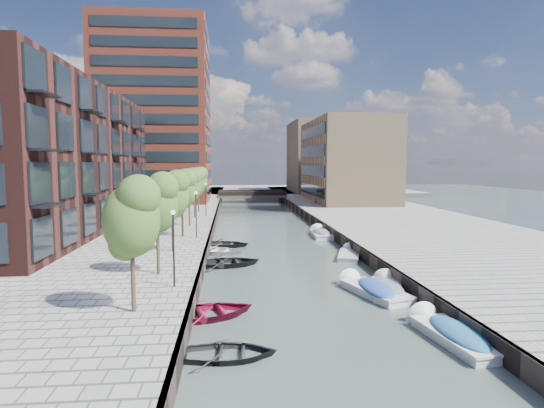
{
  "coord_description": "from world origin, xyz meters",
  "views": [
    {
      "loc": [
        -4.15,
        -16.27,
        7.62
      ],
      "look_at": [
        0.0,
        29.05,
        3.5
      ],
      "focal_mm": 30.0,
      "sensor_mm": 36.0,
      "label": 1
    }
  ],
  "objects": [
    {
      "name": "sloop_1",
      "position": [
        -4.36,
        1.0,
        0.0
      ],
      "size": [
        4.08,
        2.97,
        0.83
      ],
      "primitive_type": "imported",
      "rotation": [
        0.0,
        0.0,
        1.54
      ],
      "color": "#232326",
      "rests_on": "ground"
    },
    {
      "name": "tower",
      "position": [
        -17.0,
        65.0,
        16.0
      ],
      "size": [
        18.0,
        18.0,
        30.0
      ],
      "primitive_type": "cube",
      "color": "brown",
      "rests_on": "quay_left"
    },
    {
      "name": "lamp_0",
      "position": [
        -7.2,
        8.0,
        3.51
      ],
      "size": [
        0.24,
        0.24,
        4.12
      ],
      "color": "black",
      "rests_on": "quay_left"
    },
    {
      "name": "far_closure",
      "position": [
        0.0,
        100.0,
        0.5
      ],
      "size": [
        80.0,
        40.0,
        1.0
      ],
      "primitive_type": "cube",
      "color": "gray",
      "rests_on": "ground"
    },
    {
      "name": "quay_right",
      "position": [
        16.0,
        40.0,
        0.5
      ],
      "size": [
        20.0,
        140.0,
        1.0
      ],
      "primitive_type": "cube",
      "color": "gray",
      "rests_on": "ground"
    },
    {
      "name": "tree_3",
      "position": [
        -8.5,
        25.0,
        5.31
      ],
      "size": [
        2.5,
        2.5,
        5.95
      ],
      "color": "#382619",
      "rests_on": "quay_left"
    },
    {
      "name": "quay_wall_right",
      "position": [
        6.1,
        40.0,
        0.5
      ],
      "size": [
        0.25,
        140.0,
        1.0
      ],
      "primitive_type": "cube",
      "color": "#332823",
      "rests_on": "ground"
    },
    {
      "name": "tan_block_near",
      "position": [
        16.0,
        62.0,
        8.0
      ],
      "size": [
        12.0,
        25.0,
        14.0
      ],
      "primitive_type": "cube",
      "color": "tan",
      "rests_on": "quay_right"
    },
    {
      "name": "tree_5",
      "position": [
        -8.5,
        39.0,
        5.31
      ],
      "size": [
        2.5,
        2.5,
        5.95
      ],
      "color": "#382619",
      "rests_on": "quay_left"
    },
    {
      "name": "tree_0",
      "position": [
        -8.5,
        4.0,
        5.31
      ],
      "size": [
        2.5,
        2.5,
        5.95
      ],
      "color": "#382619",
      "rests_on": "quay_left"
    },
    {
      "name": "tree_1",
      "position": [
        -8.5,
        11.0,
        5.31
      ],
      "size": [
        2.5,
        2.5,
        5.95
      ],
      "color": "#382619",
      "rests_on": "quay_left"
    },
    {
      "name": "water",
      "position": [
        0.0,
        40.0,
        0.0
      ],
      "size": [
        300.0,
        300.0,
        0.0
      ],
      "primitive_type": "plane",
      "color": "#38473F",
      "rests_on": "ground"
    },
    {
      "name": "tan_block_far",
      "position": [
        16.0,
        88.0,
        9.0
      ],
      "size": [
        12.0,
        20.0,
        16.0
      ],
      "primitive_type": "cube",
      "color": "tan",
      "rests_on": "quay_right"
    },
    {
      "name": "motorboat_4",
      "position": [
        5.23,
        30.19,
        0.22
      ],
      "size": [
        2.07,
        5.43,
        1.79
      ],
      "color": "silver",
      "rests_on": "ground"
    },
    {
      "name": "sloop_2",
      "position": [
        -5.35,
        5.77,
        0.0
      ],
      "size": [
        5.69,
        4.83,
        1.0
      ],
      "primitive_type": "imported",
      "rotation": [
        0.0,
        0.0,
        1.9
      ],
      "color": "maroon",
      "rests_on": "ground"
    },
    {
      "name": "motorboat_1",
      "position": [
        5.07,
        9.48,
        0.19
      ],
      "size": [
        2.95,
        5.06,
        1.6
      ],
      "color": "silver",
      "rests_on": "ground"
    },
    {
      "name": "motorboat_3",
      "position": [
        3.98,
        9.11,
        0.22
      ],
      "size": [
        3.32,
        5.61,
        1.77
      ],
      "color": "silver",
      "rests_on": "ground"
    },
    {
      "name": "bridge",
      "position": [
        0.0,
        72.0,
        1.39
      ],
      "size": [
        13.0,
        6.0,
        1.3
      ],
      "color": "gray",
      "rests_on": "ground"
    },
    {
      "name": "sloop_3",
      "position": [
        -5.4,
        21.77,
        0.0
      ],
      "size": [
        5.65,
        4.91,
        0.98
      ],
      "primitive_type": "imported",
      "rotation": [
        0.0,
        0.0,
        1.18
      ],
      "color": "silver",
      "rests_on": "ground"
    },
    {
      "name": "lamp_1",
      "position": [
        -7.2,
        24.0,
        3.51
      ],
      "size": [
        0.24,
        0.24,
        4.12
      ],
      "color": "black",
      "rests_on": "quay_left"
    },
    {
      "name": "tree_4",
      "position": [
        -8.5,
        32.0,
        5.31
      ],
      "size": [
        2.5,
        2.5,
        5.95
      ],
      "color": "#382619",
      "rests_on": "quay_left"
    },
    {
      "name": "apartment_block",
      "position": [
        -20.0,
        30.0,
        8.0
      ],
      "size": [
        8.0,
        38.0,
        14.0
      ],
      "primitive_type": "cube",
      "color": "black",
      "rests_on": "quay_left"
    },
    {
      "name": "car",
      "position": [
        10.9,
        58.8,
        1.61
      ],
      "size": [
        2.7,
        3.87,
        1.22
      ],
      "primitive_type": "imported",
      "rotation": [
        0.0,
        0.0,
        -0.39
      ],
      "color": "#959699",
      "rests_on": "quay_right"
    },
    {
      "name": "tree_2",
      "position": [
        -8.5,
        18.0,
        5.31
      ],
      "size": [
        2.5,
        2.5,
        5.95
      ],
      "color": "#382619",
      "rests_on": "quay_left"
    },
    {
      "name": "tree_6",
      "position": [
        -8.5,
        46.0,
        5.31
      ],
      "size": [
        2.5,
        2.5,
        5.95
      ],
      "color": "#382619",
      "rests_on": "quay_left"
    },
    {
      "name": "sloop_0",
      "position": [
        -4.53,
        16.99,
        0.0
      ],
      "size": [
        5.55,
        4.32,
        1.05
      ],
      "primitive_type": "imported",
      "rotation": [
        0.0,
        0.0,
        1.71
      ],
      "color": "black",
      "rests_on": "ground"
    },
    {
      "name": "motorboat_0",
      "position": [
        5.34,
        2.06,
        0.21
      ],
      "size": [
        2.42,
        5.38,
        1.73
      ],
      "color": "silver",
      "rests_on": "ground"
    },
    {
      "name": "motorboat_2",
      "position": [
        5.49,
        19.62,
        0.09
      ],
      "size": [
        2.86,
        4.83,
        1.52
      ],
      "color": "#BABAB8",
      "rests_on": "ground"
    },
    {
      "name": "lamp_2",
      "position": [
        -7.2,
        40.0,
        3.51
      ],
      "size": [
        0.24,
        0.24,
        4.12
      ],
      "color": "black",
      "rests_on": "quay_left"
    },
    {
      "name": "quay_wall_left",
      "position": [
        -6.1,
        40.0,
        0.5
      ],
      "size": [
        0.25,
        140.0,
        1.0
      ],
      "primitive_type": "cube",
      "color": "#332823",
      "rests_on": "ground"
    },
    {
      "name": "sloop_4",
      "position": [
        -4.9,
        24.84,
        0.0
      ],
      "size": [
        5.15,
        4.03,
        0.97
      ],
      "primitive_type": "imported",
      "rotation": [
        0.0,
        0.0,
        1.42
      ],
      "color": "black",
      "rests_on": "ground"
    }
  ]
}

